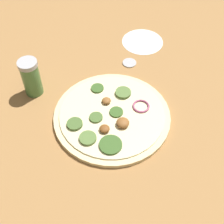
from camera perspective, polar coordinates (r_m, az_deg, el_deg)
ground_plane at (r=0.78m, az=0.00°, el=-0.99°), size 3.00×3.00×0.00m
pizza at (r=0.77m, az=-0.04°, el=-0.69°), size 0.29×0.29×0.03m
spice_jar at (r=0.82m, az=-14.59°, el=6.15°), size 0.05×0.05×0.10m
loose_cap at (r=0.91m, az=3.21°, el=9.04°), size 0.04×0.04×0.01m
flour_patch at (r=1.00m, az=5.59°, el=12.70°), size 0.13×0.13×0.00m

